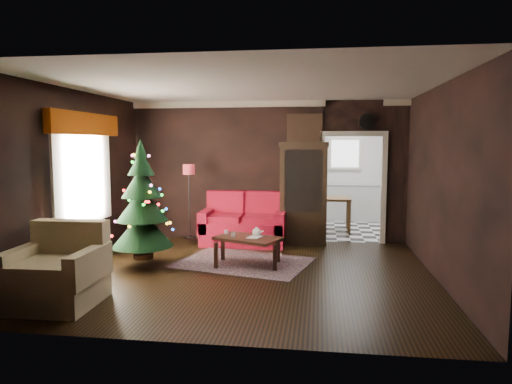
# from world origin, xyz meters

# --- Properties ---
(floor) EXTENTS (5.50, 5.50, 0.00)m
(floor) POSITION_xyz_m (0.00, 0.00, 0.00)
(floor) COLOR black
(floor) RESTS_ON ground
(ceiling) EXTENTS (5.50, 5.50, 0.00)m
(ceiling) POSITION_xyz_m (0.00, 0.00, 2.80)
(ceiling) COLOR white
(ceiling) RESTS_ON ground
(wall_back) EXTENTS (5.50, 0.00, 5.50)m
(wall_back) POSITION_xyz_m (0.00, 2.50, 1.40)
(wall_back) COLOR black
(wall_back) RESTS_ON ground
(wall_front) EXTENTS (5.50, 0.00, 5.50)m
(wall_front) POSITION_xyz_m (0.00, -2.50, 1.40)
(wall_front) COLOR black
(wall_front) RESTS_ON ground
(wall_left) EXTENTS (0.00, 5.50, 5.50)m
(wall_left) POSITION_xyz_m (-2.75, 0.00, 1.40)
(wall_left) COLOR black
(wall_left) RESTS_ON ground
(wall_right) EXTENTS (0.00, 5.50, 5.50)m
(wall_right) POSITION_xyz_m (2.75, 0.00, 1.40)
(wall_right) COLOR black
(wall_right) RESTS_ON ground
(doorway) EXTENTS (1.10, 0.10, 2.10)m
(doorway) POSITION_xyz_m (1.70, 2.50, 1.05)
(doorway) COLOR silver
(doorway) RESTS_ON ground
(left_window) EXTENTS (0.05, 1.60, 1.40)m
(left_window) POSITION_xyz_m (-2.71, 0.20, 1.45)
(left_window) COLOR white
(left_window) RESTS_ON wall_left
(valance) EXTENTS (0.12, 2.10, 0.35)m
(valance) POSITION_xyz_m (-2.63, 0.20, 2.27)
(valance) COLOR #762C03
(valance) RESTS_ON wall_left
(kitchen_floor) EXTENTS (3.00, 3.00, 0.00)m
(kitchen_floor) POSITION_xyz_m (1.70, 4.00, 0.00)
(kitchen_floor) COLOR silver
(kitchen_floor) RESTS_ON ground
(kitchen_window) EXTENTS (0.70, 0.06, 0.70)m
(kitchen_window) POSITION_xyz_m (1.70, 5.45, 1.70)
(kitchen_window) COLOR white
(kitchen_window) RESTS_ON ground
(rug) EXTENTS (2.39, 1.99, 0.01)m
(rug) POSITION_xyz_m (-0.17, 0.62, 0.01)
(rug) COLOR #392334
(rug) RESTS_ON ground
(loveseat) EXTENTS (1.70, 0.90, 1.00)m
(loveseat) POSITION_xyz_m (-0.40, 2.05, 0.50)
(loveseat) COLOR #7C0704
(loveseat) RESTS_ON ground
(curio_cabinet) EXTENTS (0.90, 0.45, 1.90)m
(curio_cabinet) POSITION_xyz_m (0.75, 2.27, 0.95)
(curio_cabinet) COLOR black
(curio_cabinet) RESTS_ON ground
(floor_lamp) EXTENTS (0.25, 0.25, 1.45)m
(floor_lamp) POSITION_xyz_m (-1.47, 1.98, 0.83)
(floor_lamp) COLOR black
(floor_lamp) RESTS_ON ground
(christmas_tree) EXTENTS (1.15, 1.15, 1.84)m
(christmas_tree) POSITION_xyz_m (-1.72, 0.19, 1.05)
(christmas_tree) COLOR black
(christmas_tree) RESTS_ON ground
(armchair) EXTENTS (1.04, 1.04, 1.04)m
(armchair) POSITION_xyz_m (-2.10, -1.66, 0.46)
(armchair) COLOR beige
(armchair) RESTS_ON ground
(coffee_table) EXTENTS (1.17, 0.97, 0.45)m
(coffee_table) POSITION_xyz_m (-0.07, 0.47, 0.24)
(coffee_table) COLOR #311C12
(coffee_table) RESTS_ON rug
(teapot) EXTENTS (0.20, 0.20, 0.15)m
(teapot) POSITION_xyz_m (0.06, 0.53, 0.54)
(teapot) COLOR white
(teapot) RESTS_ON coffee_table
(cup_a) EXTENTS (0.09, 0.09, 0.06)m
(cup_a) POSITION_xyz_m (-0.48, 0.71, 0.50)
(cup_a) COLOR silver
(cup_a) RESTS_ON coffee_table
(cup_b) EXTENTS (0.09, 0.09, 0.06)m
(cup_b) POSITION_xyz_m (-0.31, 0.47, 0.50)
(cup_b) COLOR silver
(cup_b) RESTS_ON coffee_table
(book) EXTENTS (0.18, 0.07, 0.25)m
(book) POSITION_xyz_m (-0.04, 0.44, 0.59)
(book) COLOR gray
(book) RESTS_ON coffee_table
(wall_clock) EXTENTS (0.32, 0.32, 0.06)m
(wall_clock) POSITION_xyz_m (1.95, 2.45, 2.38)
(wall_clock) COLOR white
(wall_clock) RESTS_ON wall_back
(painting) EXTENTS (0.62, 0.05, 0.52)m
(painting) POSITION_xyz_m (0.75, 2.46, 2.25)
(painting) COLOR #9E7548
(painting) RESTS_ON wall_back
(kitchen_counter) EXTENTS (1.80, 0.60, 0.90)m
(kitchen_counter) POSITION_xyz_m (1.70, 5.20, 0.45)
(kitchen_counter) COLOR silver
(kitchen_counter) RESTS_ON ground
(kitchen_table) EXTENTS (0.70, 0.70, 0.75)m
(kitchen_table) POSITION_xyz_m (1.40, 3.70, 0.38)
(kitchen_table) COLOR brown
(kitchen_table) RESTS_ON ground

